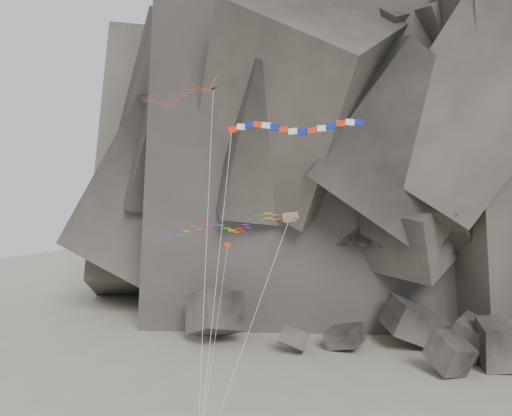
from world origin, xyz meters
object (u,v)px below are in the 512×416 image
at_px(parafoil_kite, 221,225).
at_px(delta_kite, 173,97).
at_px(pennant_kite, 222,286).
at_px(banner_kite, 293,128).

bearing_deg(parafoil_kite, delta_kite, -167.74).
xyz_separation_m(delta_kite, pennant_kite, (6.70, -3.13, -16.54)).
bearing_deg(delta_kite, parafoil_kite, -7.63).
height_order(parafoil_kite, pennant_kite, parafoil_kite).
distance_m(banner_kite, pennant_kite, 14.64).
xyz_separation_m(delta_kite, banner_kite, (11.44, 1.02, -3.32)).
bearing_deg(pennant_kite, parafoil_kite, 111.11).
distance_m(delta_kite, banner_kite, 11.96).
bearing_deg(banner_kite, delta_kite, 173.33).
relative_size(parafoil_kite, pennant_kite, 1.17).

